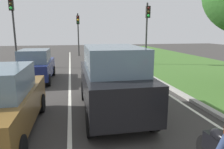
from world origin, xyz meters
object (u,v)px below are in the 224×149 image
at_px(car_suv_ahead, 112,80).
at_px(traffic_light_far_median, 78,27).
at_px(traffic_light_near_right, 147,24).
at_px(traffic_light_overhead_left, 13,19).
at_px(car_hatchback_far, 36,66).

xyz_separation_m(car_suv_ahead, traffic_light_far_median, (-0.44, 16.80, 1.96)).
distance_m(traffic_light_near_right, traffic_light_overhead_left, 10.21).
height_order(traffic_light_overhead_left, traffic_light_far_median, traffic_light_overhead_left).
bearing_deg(traffic_light_near_right, traffic_light_overhead_left, 175.23).
bearing_deg(traffic_light_near_right, car_hatchback_far, -152.38).
height_order(car_suv_ahead, car_hatchback_far, car_suv_ahead).
bearing_deg(car_suv_ahead, traffic_light_overhead_left, 118.31).
bearing_deg(traffic_light_far_median, car_hatchback_far, -103.73).
bearing_deg(car_hatchback_far, traffic_light_near_right, 28.64).
height_order(traffic_light_near_right, traffic_light_far_median, traffic_light_near_right).
height_order(car_hatchback_far, traffic_light_far_median, traffic_light_far_median).
height_order(car_suv_ahead, traffic_light_overhead_left, traffic_light_overhead_left).
xyz_separation_m(car_hatchback_far, traffic_light_near_right, (7.98, 4.18, 2.44)).
xyz_separation_m(car_suv_ahead, car_hatchback_far, (-3.25, 5.33, -0.28)).
bearing_deg(traffic_light_far_median, traffic_light_near_right, -54.63).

